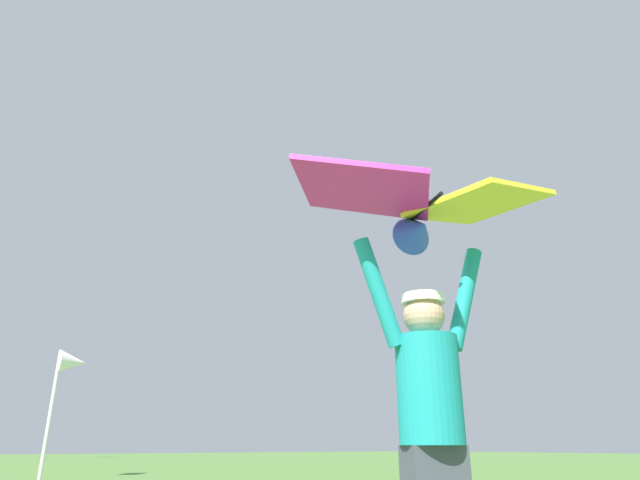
# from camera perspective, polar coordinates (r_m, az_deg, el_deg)

# --- Properties ---
(kite_flyer_person) EXTENTS (0.79, 0.44, 1.92)m
(kite_flyer_person) POSITION_cam_1_polar(r_m,az_deg,el_deg) (3.03, 11.61, -18.15)
(kite_flyer_person) COLOR #424751
(kite_flyer_person) RESTS_ON ground
(held_stunt_kite) EXTENTS (1.57, 1.08, 0.39)m
(held_stunt_kite) POSITION_cam_1_polar(r_m,az_deg,el_deg) (3.25, 10.61, 3.44)
(held_stunt_kite) COLOR black
(marker_flag) EXTENTS (0.30, 0.24, 1.81)m
(marker_flag) POSITION_cam_1_polar(r_m,az_deg,el_deg) (6.80, -24.91, -12.54)
(marker_flag) COLOR silver
(marker_flag) RESTS_ON ground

